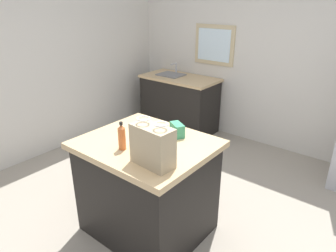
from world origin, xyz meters
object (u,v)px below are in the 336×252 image
kitchen_island (148,187)px  small_box (177,130)px  bottle (122,137)px  ear_defenders (155,142)px  shopping_bag (153,146)px

kitchen_island → small_box: 0.60m
bottle → ear_defenders: size_ratio=1.22×
bottle → ear_defenders: (0.15, 0.23, -0.08)m
shopping_bag → small_box: (-0.17, 0.52, -0.10)m
kitchen_island → bottle: size_ratio=4.63×
kitchen_island → ear_defenders: ear_defenders is taller
bottle → shopping_bag: bearing=-5.0°
ear_defenders → kitchen_island: bearing=-176.2°
kitchen_island → bottle: bearing=-105.4°
ear_defenders → small_box: bearing=82.3°
kitchen_island → bottle: (-0.06, -0.22, 0.57)m
small_box → bottle: 0.53m
shopping_bag → small_box: size_ratio=2.21×
bottle → small_box: bearing=68.8°
kitchen_island → shopping_bag: (0.30, -0.25, 0.61)m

